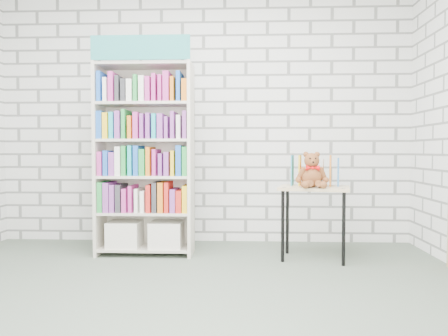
{
  "coord_description": "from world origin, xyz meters",
  "views": [
    {
      "loc": [
        0.44,
        -2.82,
        1.0
      ],
      "look_at": [
        0.27,
        0.95,
        0.86
      ],
      "focal_mm": 35.0,
      "sensor_mm": 36.0,
      "label": 1
    }
  ],
  "objects": [
    {
      "name": "ground",
      "position": [
        0.0,
        0.0,
        0.0
      ],
      "size": [
        4.5,
        4.5,
        0.0
      ],
      "primitive_type": "plane",
      "color": "#4B5749",
      "rests_on": "ground"
    },
    {
      "name": "room_shell",
      "position": [
        0.0,
        0.0,
        1.78
      ],
      "size": [
        4.52,
        4.02,
        2.81
      ],
      "color": "silver",
      "rests_on": "ground"
    },
    {
      "name": "bookshelf",
      "position": [
        -0.51,
        1.36,
        0.94
      ],
      "size": [
        0.92,
        0.36,
        2.06
      ],
      "color": "beige",
      "rests_on": "ground"
    },
    {
      "name": "display_table",
      "position": [
        1.09,
        1.22,
        0.58
      ],
      "size": [
        0.71,
        0.56,
        0.68
      ],
      "color": "tan",
      "rests_on": "ground"
    },
    {
      "name": "table_books",
      "position": [
        1.11,
        1.32,
        0.81
      ],
      "size": [
        0.47,
        0.28,
        0.26
      ],
      "color": "teal",
      "rests_on": "display_table"
    },
    {
      "name": "teddy_bear",
      "position": [
        1.05,
        1.13,
        0.8
      ],
      "size": [
        0.3,
        0.27,
        0.32
      ],
      "color": "brown",
      "rests_on": "display_table"
    }
  ]
}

